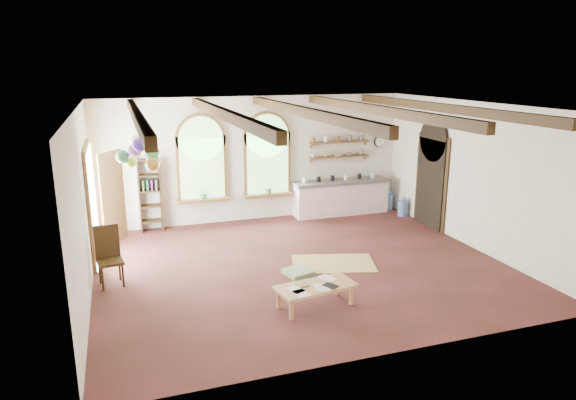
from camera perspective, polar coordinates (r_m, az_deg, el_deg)
name	(u,v)px	position (r m, az deg, el deg)	size (l,w,h in m)	color
floor	(301,265)	(10.51, 1.49, -7.28)	(8.00, 8.00, 0.00)	#582425
ceiling_beams	(302,111)	(9.78, 1.61, 9.81)	(6.20, 6.80, 0.18)	#3C2713
window_left	(202,161)	(12.94, -9.57, 4.25)	(1.30, 0.28, 2.20)	brown
window_right	(267,158)	(13.30, -2.30, 4.73)	(1.30, 0.28, 2.20)	brown
left_doorway	(92,205)	(11.32, -20.95, -0.53)	(0.10, 1.90, 2.50)	brown
right_doorway	(430,183)	(13.22, 15.54, 1.79)	(0.10, 1.30, 2.40)	black
kitchen_counter	(341,197)	(14.02, 5.88, 0.35)	(2.68, 0.62, 0.94)	silver
wall_shelf_lower	(339,157)	(13.95, 5.69, 4.80)	(1.70, 0.24, 0.04)	brown
wall_shelf_upper	(339,142)	(13.89, 5.74, 6.42)	(1.70, 0.24, 0.04)	brown
wall_clock	(380,141)	(14.51, 10.15, 6.42)	(0.32, 0.32, 0.04)	black
bookshelf	(150,195)	(12.85, -15.08, 0.54)	(0.53, 0.32, 1.80)	#3C2713
coffee_table	(316,288)	(8.70, 3.09, -9.72)	(1.42, 0.82, 0.38)	tan
side_chair	(111,268)	(10.05, -19.11, -7.20)	(0.50, 0.50, 1.11)	#3C2713
floor_mat	(333,263)	(10.63, 5.05, -7.03)	(1.66, 1.03, 0.02)	tan
floor_cushion	(298,272)	(10.07, 1.11, -8.02)	(0.49, 0.49, 0.08)	gray
water_jug_a	(388,200)	(14.72, 11.01, -0.05)	(0.30, 0.30, 0.59)	#547CB5
water_jug_b	(403,207)	(14.17, 12.64, -0.80)	(0.28, 0.28, 0.54)	#547CB5
balloon_cluster	(142,154)	(10.09, -15.91, 4.98)	(0.82, 0.94, 1.16)	silver
table_book	(297,285)	(8.65, 1.01, -9.44)	(0.16, 0.24, 0.02)	olive
tablet	(330,286)	(8.67, 4.74, -9.47)	(0.17, 0.25, 0.01)	black
potted_plant_left	(204,193)	(13.00, -9.35, 0.78)	(0.27, 0.23, 0.30)	#598C4C
potted_plant_right	(269,188)	(13.36, -2.14, 1.35)	(0.27, 0.23, 0.30)	#598C4C
shelf_cup_a	(313,156)	(13.65, 2.81, 4.93)	(0.12, 0.10, 0.10)	white
shelf_cup_b	(325,155)	(13.78, 4.18, 4.99)	(0.10, 0.10, 0.09)	beige
shelf_bowl_a	(337,155)	(13.92, 5.51, 4.98)	(0.22, 0.22, 0.05)	beige
shelf_bowl_b	(349,154)	(14.07, 6.82, 5.06)	(0.20, 0.20, 0.06)	#8C664C
shelf_vase	(361,151)	(14.21, 8.11, 5.38)	(0.18, 0.18, 0.19)	slate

